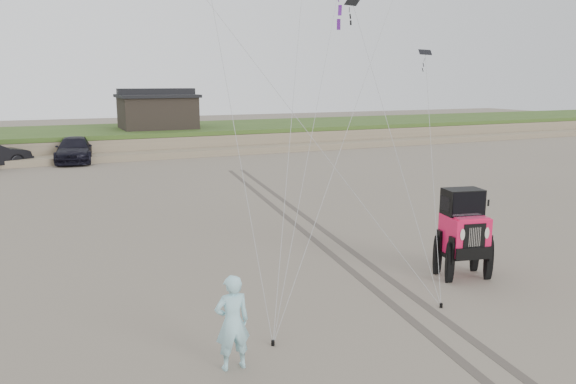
# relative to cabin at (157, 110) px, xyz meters

# --- Properties ---
(ground) EXTENTS (160.00, 160.00, 0.00)m
(ground) POSITION_rel_cabin_xyz_m (-2.00, -37.00, -3.24)
(ground) COLOR #6B6054
(ground) RESTS_ON ground
(dune_ridge) EXTENTS (160.00, 14.25, 1.73)m
(dune_ridge) POSITION_rel_cabin_xyz_m (-2.00, 0.50, -2.42)
(dune_ridge) COLOR #7A6B54
(dune_ridge) RESTS_ON ground
(cabin) EXTENTS (6.40, 5.40, 3.35)m
(cabin) POSITION_rel_cabin_xyz_m (0.00, 0.00, 0.00)
(cabin) COLOR black
(cabin) RESTS_ON dune_ridge
(truck_c) EXTENTS (3.24, 6.27, 1.74)m
(truck_c) POSITION_rel_cabin_xyz_m (-7.14, -5.66, -2.37)
(truck_c) COLOR black
(truck_c) RESTS_ON ground
(jeep) EXTENTS (3.54, 6.03, 2.10)m
(jeep) POSITION_rel_cabin_xyz_m (1.58, -36.03, -2.19)
(jeep) COLOR #E41449
(jeep) RESTS_ON ground
(man) EXTENTS (0.73, 0.48, 1.98)m
(man) POSITION_rel_cabin_xyz_m (-6.36, -38.35, -2.25)
(man) COLOR #89C8D4
(man) RESTS_ON ground
(stake_main) EXTENTS (0.08, 0.08, 0.12)m
(stake_main) POSITION_rel_cabin_xyz_m (-5.25, -37.77, -3.18)
(stake_main) COLOR black
(stake_main) RESTS_ON ground
(stake_aux) EXTENTS (0.08, 0.08, 0.12)m
(stake_aux) POSITION_rel_cabin_xyz_m (-0.49, -37.62, -3.18)
(stake_aux) COLOR black
(stake_aux) RESTS_ON ground
(tire_tracks) EXTENTS (5.22, 29.74, 0.01)m
(tire_tracks) POSITION_rel_cabin_xyz_m (0.00, -29.00, -3.23)
(tire_tracks) COLOR #4C443D
(tire_tracks) RESTS_ON ground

